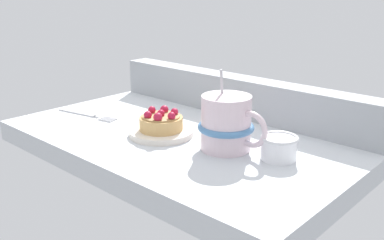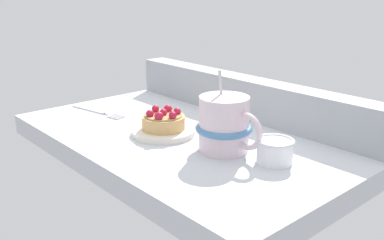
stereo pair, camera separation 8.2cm
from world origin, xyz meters
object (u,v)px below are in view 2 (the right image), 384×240
object	(u,v)px
dessert_fork	(97,111)
raspberry_tart	(163,121)
dessert_plate	(164,132)
sugar_bowl	(275,150)
coffee_mug	(225,125)

from	to	relation	value
dessert_fork	raspberry_tart	bearing A→B (deg)	5.97
dessert_plate	raspberry_tart	bearing A→B (deg)	-19.02
raspberry_tart	dessert_fork	bearing A→B (deg)	-174.03
dessert_fork	sugar_bowl	world-z (taller)	sugar_bowl
raspberry_tart	coffee_mug	distance (cm)	14.57
dessert_plate	dessert_fork	size ratio (longest dim) A/B	0.76
dessert_plate	raspberry_tart	world-z (taller)	raspberry_tart
dessert_plate	sugar_bowl	world-z (taller)	sugar_bowl
dessert_plate	raspberry_tart	xyz separation A→B (cm)	(0.01, -0.00, 2.27)
coffee_mug	sugar_bowl	bearing A→B (deg)	14.21
coffee_mug	dessert_fork	xyz separation A→B (cm)	(-36.17, -4.99, -4.57)
coffee_mug	dessert_fork	world-z (taller)	coffee_mug
raspberry_tart	coffee_mug	world-z (taller)	coffee_mug
dessert_plate	coffee_mug	world-z (taller)	coffee_mug
raspberry_tart	sugar_bowl	xyz separation A→B (cm)	(23.56, 5.06, -0.59)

